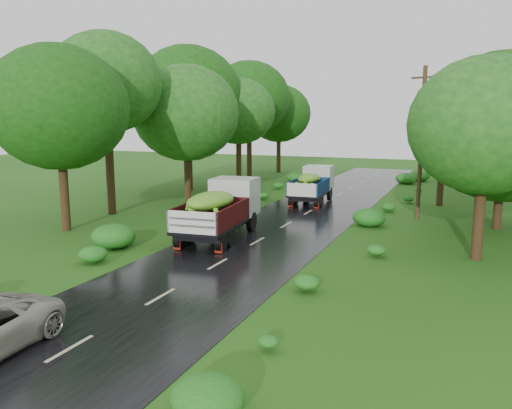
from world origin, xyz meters
The scene contains 9 objects.
ground centered at (0.00, 0.00, 0.00)m, with size 120.00×120.00×0.00m, color #1E4E10.
road centered at (0.00, 5.00, 0.01)m, with size 6.50×80.00×0.02m, color black.
road_lines centered at (0.00, 6.00, 0.02)m, with size 0.12×69.60×0.00m.
truck_near centered at (-1.92, 8.14, 1.51)m, with size 2.92×6.57×2.68m.
truck_far centered at (-0.87, 19.84, 1.34)m, with size 2.30×5.74×2.37m.
utility_pole centered at (6.34, 16.67, 4.41)m, with size 1.48×0.46×8.56m.
trees_left centered at (-10.22, 21.40, 6.77)m, with size 6.88×34.39×9.39m.
trees_right centered at (9.72, 21.79, 5.40)m, with size 6.88×31.19×7.39m.
shrubs centered at (0.00, 14.00, 0.35)m, with size 11.90×44.00×0.70m.
Camera 1 is at (8.86, -12.89, 5.68)m, focal length 35.00 mm.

